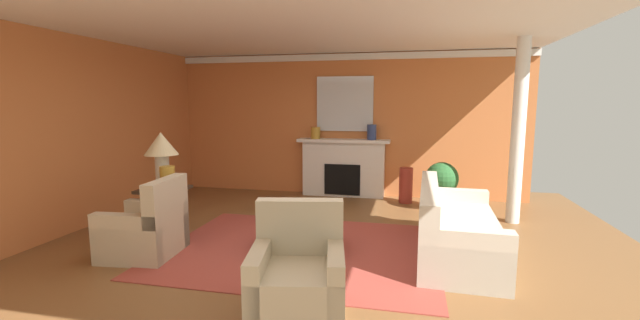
{
  "coord_description": "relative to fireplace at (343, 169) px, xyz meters",
  "views": [
    {
      "loc": [
        1.38,
        -4.59,
        1.84
      ],
      "look_at": [
        0.1,
        1.18,
        1.0
      ],
      "focal_mm": 22.81,
      "sensor_mm": 36.0,
      "label": 1
    }
  ],
  "objects": [
    {
      "name": "ground_plane",
      "position": [
        -0.12,
        -3.23,
        -0.54
      ],
      "size": [
        8.78,
        8.78,
        0.0
      ],
      "primitive_type": "plane",
      "color": "brown"
    },
    {
      "name": "wall_fireplace",
      "position": [
        -0.12,
        0.21,
        0.86
      ],
      "size": [
        7.15,
        0.12,
        2.79
      ],
      "primitive_type": "cube",
      "color": "#CC723D",
      "rests_on": "ground_plane"
    },
    {
      "name": "wall_window",
      "position": [
        -3.45,
        -2.93,
        0.86
      ],
      "size": [
        0.12,
        7.35,
        2.79
      ],
      "primitive_type": "cube",
      "color": "#CC723D",
      "rests_on": "ground_plane"
    },
    {
      "name": "ceiling_panel",
      "position": [
        -0.12,
        -2.93,
        2.28
      ],
      "size": [
        7.15,
        7.35,
        0.06
      ],
      "primitive_type": "cube",
      "color": "white"
    },
    {
      "name": "crown_moulding",
      "position": [
        -0.12,
        0.13,
        2.17
      ],
      "size": [
        7.15,
        0.08,
        0.12
      ],
      "primitive_type": "cube",
      "color": "white"
    },
    {
      "name": "area_rug",
      "position": [
        -0.04,
        -3.08,
        -0.53
      ],
      "size": [
        3.37,
        2.62,
        0.01
      ],
      "primitive_type": "cube",
      "color": "#993D33",
      "rests_on": "ground_plane"
    },
    {
      "name": "fireplace",
      "position": [
        0.0,
        0.0,
        0.0
      ],
      "size": [
        1.8,
        0.35,
        1.13
      ],
      "color": "white",
      "rests_on": "ground_plane"
    },
    {
      "name": "mantel_mirror",
      "position": [
        0.0,
        0.12,
        1.27
      ],
      "size": [
        1.11,
        0.04,
        1.06
      ],
      "primitive_type": "cube",
      "color": "silver"
    },
    {
      "name": "sofa",
      "position": [
        1.82,
        -2.84,
        -0.24
      ],
      "size": [
        0.98,
        2.13,
        0.85
      ],
      "color": "beige",
      "rests_on": "ground_plane"
    },
    {
      "name": "armchair_near_window",
      "position": [
        -1.81,
        -3.66,
        -0.23
      ],
      "size": [
        0.87,
        0.87,
        0.95
      ],
      "color": "#C1B293",
      "rests_on": "ground_plane"
    },
    {
      "name": "armchair_facing_fireplace",
      "position": [
        0.34,
        -4.56,
        -0.23
      ],
      "size": [
        0.94,
        0.94,
        0.95
      ],
      "color": "#C1B293",
      "rests_on": "ground_plane"
    },
    {
      "name": "coffee_table",
      "position": [
        -0.04,
        -3.08,
        -0.2
      ],
      "size": [
        1.0,
        1.0,
        0.45
      ],
      "color": "#2D2319",
      "rests_on": "ground_plane"
    },
    {
      "name": "side_table",
      "position": [
        -1.95,
        -3.05,
        -0.14
      ],
      "size": [
        0.56,
        0.56,
        0.7
      ],
      "color": "#2D2319",
      "rests_on": "ground_plane"
    },
    {
      "name": "table_lamp",
      "position": [
        -1.95,
        -3.05,
        0.69
      ],
      "size": [
        0.44,
        0.44,
        0.75
      ],
      "color": "beige",
      "rests_on": "side_table"
    },
    {
      "name": "vase_mantel_left",
      "position": [
        -0.55,
        -0.05,
        0.71
      ],
      "size": [
        0.18,
        0.18,
        0.23
      ],
      "primitive_type": "cylinder",
      "color": "#B7892D",
      "rests_on": "fireplace"
    },
    {
      "name": "vase_on_side_table",
      "position": [
        -1.8,
        -3.17,
        0.32
      ],
      "size": [
        0.19,
        0.19,
        0.32
      ],
      "primitive_type": "cylinder",
      "color": "#B7892D",
      "rests_on": "side_table"
    },
    {
      "name": "vase_mantel_right",
      "position": [
        0.55,
        -0.05,
        0.74
      ],
      "size": [
        0.18,
        0.18,
        0.29
      ],
      "primitive_type": "cylinder",
      "color": "navy",
      "rests_on": "fireplace"
    },
    {
      "name": "vase_tall_corner",
      "position": [
        1.22,
        -0.3,
        -0.21
      ],
      "size": [
        0.25,
        0.25,
        0.65
      ],
      "primitive_type": "cylinder",
      "color": "#9E3328",
      "rests_on": "ground_plane"
    },
    {
      "name": "book_red_cover",
      "position": [
        -0.13,
        -3.0,
        -0.07
      ],
      "size": [
        0.29,
        0.25,
        0.04
      ],
      "primitive_type": "cube",
      "rotation": [
        0.0,
        0.0,
        -0.22
      ],
      "color": "tan",
      "rests_on": "coffee_table"
    },
    {
      "name": "book_art_folio",
      "position": [
        -0.05,
        -3.06,
        -0.03
      ],
      "size": [
        0.25,
        0.23,
        0.03
      ],
      "primitive_type": "cube",
      "rotation": [
        0.0,
        0.0,
        -0.26
      ],
      "color": "tan",
      "rests_on": "coffee_table"
    },
    {
      "name": "potted_plant",
      "position": [
        1.82,
        -0.7,
        -0.05
      ],
      "size": [
        0.56,
        0.56,
        0.83
      ],
      "color": "#333333",
      "rests_on": "ground_plane"
    },
    {
      "name": "column_white",
      "position": [
        2.85,
        -1.21,
        0.86
      ],
      "size": [
        0.2,
        0.2,
        2.79
      ],
      "primitive_type": "cylinder",
      "color": "white",
      "rests_on": "ground_plane"
    }
  ]
}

